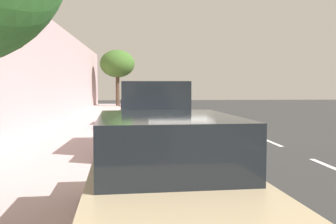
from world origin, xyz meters
TOP-DOWN VIEW (x-y plane):
  - ground at (0.00, 0.00)m, footprint 76.67×76.67m
  - sidewalk at (4.10, 0.00)m, footprint 3.46×47.92m
  - curb_edge at (2.29, 0.00)m, footprint 0.16×47.92m
  - lane_stripe_centre at (-2.82, 0.24)m, footprint 0.14×48.40m
  - lane_stripe_bike_edge at (0.82, 0.00)m, footprint 0.12×47.92m
  - building_facade at (6.08, 0.00)m, footprint 0.50×47.92m
  - parked_sedan_red_nearest at (1.33, -19.27)m, footprint 2.02×4.49m
  - parked_sedan_green_second at (1.19, -10.71)m, footprint 1.87×4.42m
  - parked_pickup_grey_mid at (1.21, -3.35)m, footprint 2.07×5.32m
  - parked_suv_silver_far at (1.17, 4.18)m, footprint 1.99×4.71m
  - parked_sedan_tan_farthest at (1.28, 10.34)m, footprint 2.04×4.50m
  - bicycle_at_curb at (1.82, 0.00)m, footprint 1.58×0.78m
  - cyclist_with_backpack at (2.05, -0.44)m, footprint 0.49×0.60m
  - street_tree_near_cyclist at (3.58, -20.05)m, footprint 3.17×3.17m

SIDE VIEW (x-z plane):
  - ground at x=0.00m, z-range 0.00..0.00m
  - lane_stripe_bike_edge at x=0.82m, z-range 0.00..0.01m
  - lane_stripe_centre at x=-2.82m, z-range 0.00..0.01m
  - sidewalk at x=4.10m, z-range 0.00..0.13m
  - curb_edge at x=2.29m, z-range 0.00..0.13m
  - bicycle_at_curb at x=1.82m, z-range 0.00..0.73m
  - parked_sedan_red_nearest at x=1.33m, z-range -0.01..1.51m
  - parked_sedan_green_second at x=1.19m, z-range -0.01..1.51m
  - parked_sedan_tan_farthest at x=1.28m, z-range -0.01..1.51m
  - parked_pickup_grey_mid at x=1.21m, z-range -0.07..1.88m
  - parked_suv_silver_far at x=1.17m, z-range 0.03..2.02m
  - cyclist_with_backpack at x=2.05m, z-range 0.18..1.88m
  - building_facade at x=6.08m, z-range 0.00..5.12m
  - street_tree_near_cyclist at x=3.58m, z-range 1.40..6.51m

